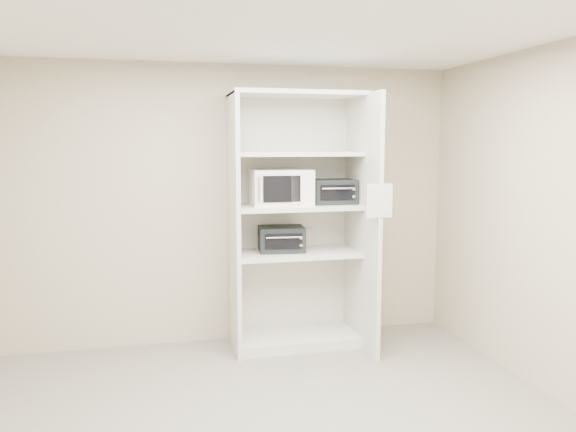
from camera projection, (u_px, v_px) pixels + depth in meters
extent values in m
cube|color=white|center=(266.00, 17.00, 3.37)|extent=(4.50, 4.00, 0.01)
cube|color=#B7AD90|center=(228.00, 205.00, 5.47)|extent=(4.50, 0.02, 2.70)
cube|color=#B7AD90|center=(401.00, 352.00, 1.61)|extent=(4.50, 0.02, 2.70)
cube|color=#B7AD90|center=(572.00, 227.00, 4.05)|extent=(0.02, 4.00, 2.70)
cube|color=beige|center=(234.00, 225.00, 5.19)|extent=(0.04, 0.60, 2.40)
cube|color=beige|center=(362.00, 223.00, 5.32)|extent=(0.04, 0.90, 2.40)
cube|color=beige|center=(290.00, 219.00, 5.62)|extent=(1.24, 0.02, 2.40)
cube|color=beige|center=(296.00, 339.00, 5.49)|extent=(1.16, 0.56, 0.10)
cube|color=beige|center=(296.00, 253.00, 5.38)|extent=(1.16, 0.56, 0.04)
cube|color=beige|center=(297.00, 207.00, 5.32)|extent=(1.16, 0.56, 0.04)
cube|color=beige|center=(297.00, 154.00, 5.26)|extent=(1.16, 0.56, 0.04)
cube|color=beige|center=(297.00, 94.00, 5.19)|extent=(1.24, 0.60, 0.04)
cube|color=white|center=(281.00, 187.00, 5.30)|extent=(0.56, 0.43, 0.34)
cube|color=black|center=(333.00, 192.00, 5.40)|extent=(0.42, 0.32, 0.23)
cube|color=black|center=(281.00, 239.00, 5.37)|extent=(0.46, 0.36, 0.24)
cube|color=white|center=(380.00, 201.00, 4.84)|extent=(0.23, 0.01, 0.29)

